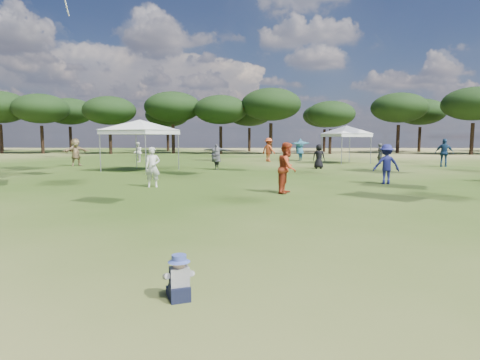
# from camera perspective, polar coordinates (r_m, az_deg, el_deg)

# --- Properties ---
(tree_line) EXTENTS (108.78, 17.63, 7.77)m
(tree_line) POSITION_cam_1_polar(r_m,az_deg,el_deg) (50.12, 3.20, 10.07)
(tree_line) COLOR black
(tree_line) RESTS_ON ground
(tent_left) EXTENTS (6.24, 6.24, 3.28)m
(tent_left) POSITION_cam_1_polar(r_m,az_deg,el_deg) (24.25, -14.06, 8.03)
(tent_left) COLOR gray
(tent_left) RESTS_ON ground
(tent_right) EXTENTS (5.13, 5.13, 3.14)m
(tent_right) POSITION_cam_1_polar(r_m,az_deg,el_deg) (31.33, 14.89, 7.27)
(tent_right) COLOR gray
(tent_right) RESTS_ON ground
(toddler) EXTENTS (0.43, 0.46, 0.57)m
(toddler) POSITION_cam_1_polar(r_m,az_deg,el_deg) (5.10, -8.67, -13.79)
(toddler) COLOR black
(toddler) RESTS_ON ground
(festival_crowd) EXTENTS (29.90, 21.35, 1.91)m
(festival_crowd) POSITION_cam_1_polar(r_m,az_deg,el_deg) (25.45, -1.62, 3.66)
(festival_crowd) COLOR #A0351A
(festival_crowd) RESTS_ON ground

